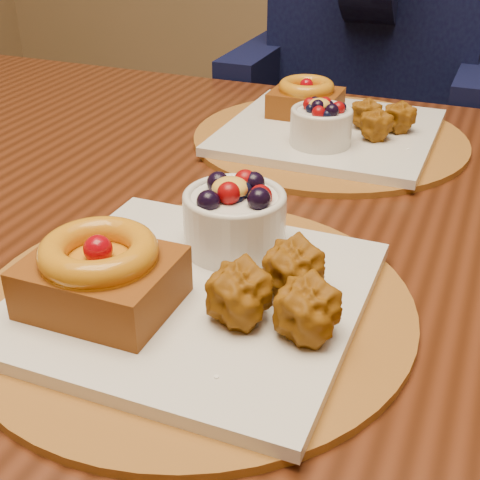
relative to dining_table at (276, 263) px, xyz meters
The scene contains 5 objects.
dining_table is the anchor object (origin of this frame).
place_setting_near 0.24m from the dining_table, 90.89° to the right, with size 0.38×0.38×0.09m.
place_setting_far 0.24m from the dining_table, 90.52° to the left, with size 0.38×0.38×0.08m.
chair_far 0.71m from the dining_table, 91.07° to the left, with size 0.63×0.63×1.02m.
diner 0.74m from the dining_table, 93.05° to the left, with size 0.50×0.48×0.81m.
Camera 1 is at (0.33, -0.54, 1.09)m, focal length 50.00 mm.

